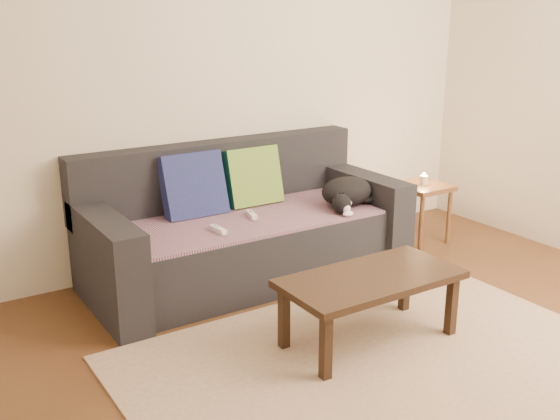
% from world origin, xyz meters
% --- Properties ---
extents(ground, '(4.50, 4.50, 0.00)m').
position_xyz_m(ground, '(0.00, 0.00, 0.00)').
color(ground, brown).
rests_on(ground, ground).
extents(back_wall, '(4.50, 0.04, 2.60)m').
position_xyz_m(back_wall, '(0.00, 2.00, 1.30)').
color(back_wall, beige).
rests_on(back_wall, ground).
extents(sofa, '(2.10, 0.94, 0.87)m').
position_xyz_m(sofa, '(0.00, 1.57, 0.31)').
color(sofa, '#232328').
rests_on(sofa, ground).
extents(throw_blanket, '(1.66, 0.74, 0.02)m').
position_xyz_m(throw_blanket, '(0.00, 1.48, 0.43)').
color(throw_blanket, '#392546').
rests_on(throw_blanket, sofa).
extents(cushion_navy, '(0.42, 0.22, 0.43)m').
position_xyz_m(cushion_navy, '(-0.27, 1.74, 0.63)').
color(cushion_navy, '#102346').
rests_on(cushion_navy, throw_blanket).
extents(cushion_green, '(0.39, 0.19, 0.41)m').
position_xyz_m(cushion_green, '(0.18, 1.74, 0.63)').
color(cushion_green, '#0B4834').
rests_on(cushion_green, throw_blanket).
extents(cat, '(0.46, 0.38, 0.20)m').
position_xyz_m(cat, '(0.68, 1.34, 0.53)').
color(cat, black).
rests_on(cat, throw_blanket).
extents(wii_remote_a, '(0.04, 0.15, 0.03)m').
position_xyz_m(wii_remote_a, '(-0.31, 1.32, 0.46)').
color(wii_remote_a, white).
rests_on(wii_remote_a, throw_blanket).
extents(wii_remote_b, '(0.07, 0.15, 0.03)m').
position_xyz_m(wii_remote_b, '(0.00, 1.47, 0.46)').
color(wii_remote_b, white).
rests_on(wii_remote_b, throw_blanket).
extents(side_table, '(0.36, 0.36, 0.45)m').
position_xyz_m(side_table, '(1.50, 1.44, 0.37)').
color(side_table, brown).
rests_on(side_table, ground).
extents(candle, '(0.06, 0.06, 0.09)m').
position_xyz_m(candle, '(1.50, 1.44, 0.49)').
color(candle, beige).
rests_on(candle, side_table).
extents(rug, '(2.50, 1.80, 0.01)m').
position_xyz_m(rug, '(0.00, 0.15, 0.01)').
color(rug, tan).
rests_on(rug, ground).
extents(coffee_table, '(0.97, 0.48, 0.39)m').
position_xyz_m(coffee_table, '(0.11, 0.40, 0.34)').
color(coffee_table, black).
rests_on(coffee_table, rug).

